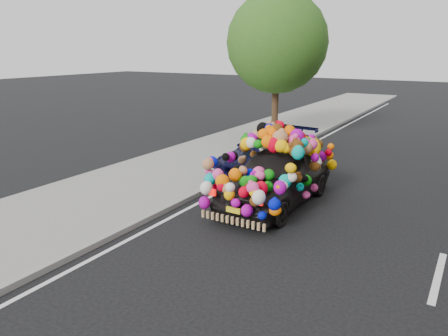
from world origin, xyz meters
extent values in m
plane|color=black|center=(0.00, 0.00, 0.00)|extent=(100.00, 100.00, 0.00)
cube|color=gray|center=(-4.30, 0.00, 0.06)|extent=(4.00, 60.00, 0.12)
cube|color=gray|center=(-2.35, 0.00, 0.07)|extent=(0.15, 60.00, 0.13)
cylinder|color=#332114|center=(-3.80, 9.50, 1.36)|extent=(0.28, 0.28, 2.73)
sphere|color=#194B14|center=(-3.80, 9.50, 4.03)|extent=(4.20, 4.20, 4.20)
imported|color=black|center=(-0.34, 2.00, 0.71)|extent=(1.75, 4.19, 1.42)
cube|color=red|center=(-0.95, -0.09, 0.78)|extent=(0.22, 0.06, 0.14)
cube|color=red|center=(0.19, -0.11, 0.78)|extent=(0.22, 0.06, 0.14)
cube|color=yellow|center=(-0.38, -0.11, 0.48)|extent=(0.34, 0.05, 0.12)
imported|color=black|center=(-1.76, 4.50, 0.62)|extent=(2.13, 4.39, 1.23)
camera|label=1|loc=(3.89, -7.65, 3.78)|focal=35.00mm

